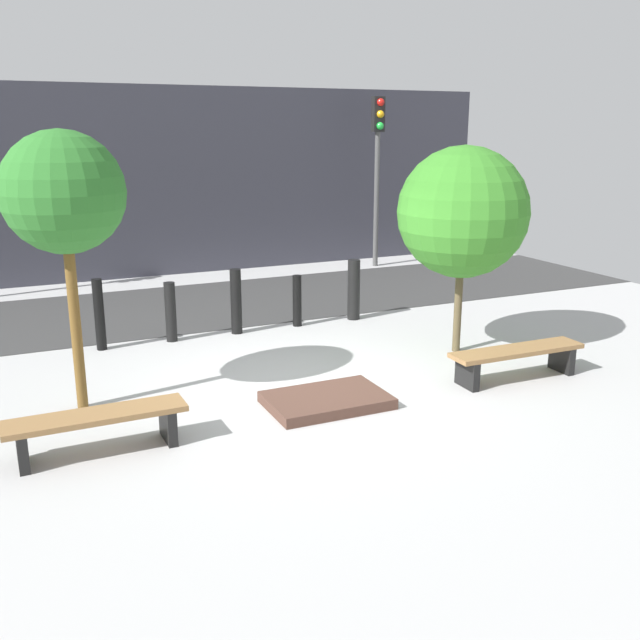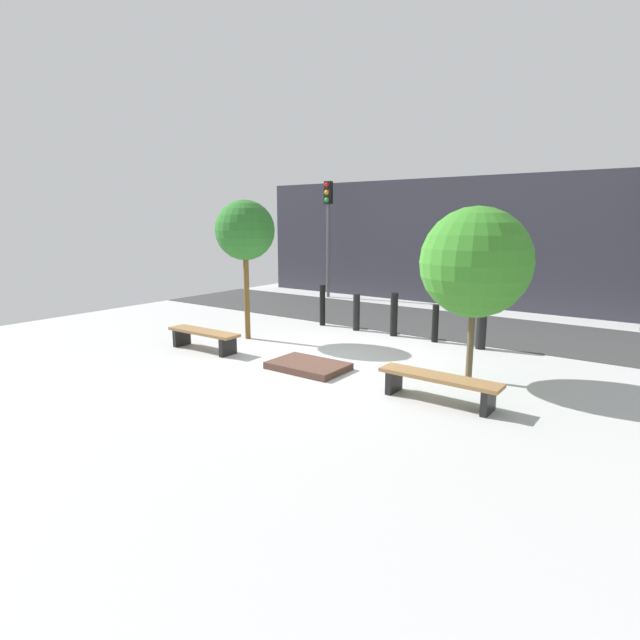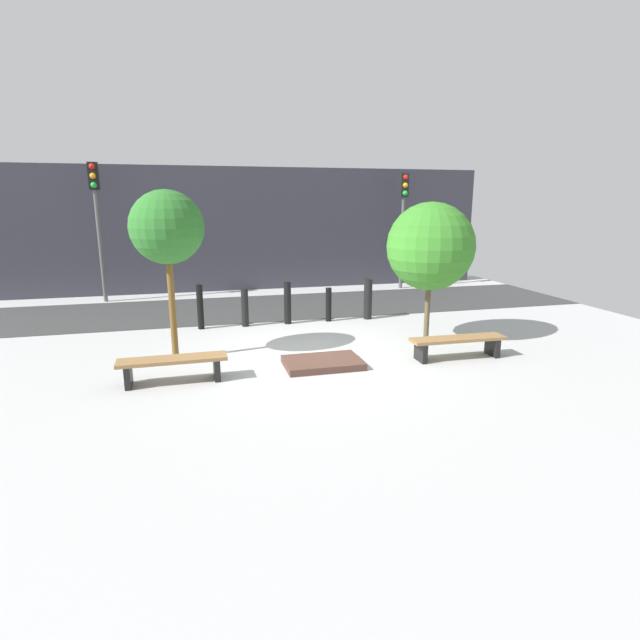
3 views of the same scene
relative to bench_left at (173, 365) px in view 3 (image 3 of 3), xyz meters
name	(u,v)px [view 3 (image 3 of 3)]	position (x,y,z in m)	size (l,w,h in m)	color
ground_plane	(315,356)	(2.67, 0.83, -0.32)	(18.00, 18.00, 0.00)	#B0B0B0
road_strip	(274,307)	(2.67, 5.71, -0.31)	(18.00, 3.66, 0.01)	#373737
building_facade	(257,229)	(2.67, 9.06, 1.74)	(16.20, 0.50, 4.12)	#33333D
bench_left	(173,365)	(0.00, 0.00, 0.00)	(1.81, 0.46, 0.44)	black
bench_right	(458,343)	(5.34, 0.00, 0.00)	(1.91, 0.45, 0.43)	black
planter_bed	(323,363)	(2.67, 0.20, -0.25)	(1.43, 0.95, 0.13)	#50352B
tree_behind_left_bench	(167,228)	(0.00, 1.35, 2.20)	(1.37, 1.37, 3.22)	brown
tree_behind_right_bench	(430,247)	(5.34, 1.35, 1.74)	(1.87, 1.87, 3.00)	brown
bollard_far_left	(200,307)	(0.55, 3.64, 0.22)	(0.15, 0.15, 1.08)	black
bollard_left	(245,308)	(1.61, 3.64, 0.15)	(0.17, 0.17, 0.93)	black
bollard_center	(288,303)	(2.67, 3.64, 0.21)	(0.18, 0.18, 1.06)	black
bollard_right	(329,305)	(3.74, 3.64, 0.12)	(0.15, 0.15, 0.86)	black
bollard_far_right	(368,299)	(4.80, 3.64, 0.21)	(0.21, 0.21, 1.05)	black
traffic_light_west	(97,208)	(-2.21, 7.83, 2.50)	(0.28, 0.27, 4.11)	#545454
traffic_light_mid_west	(403,210)	(7.55, 7.83, 2.37)	(0.28, 0.27, 3.92)	#4D4D4D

